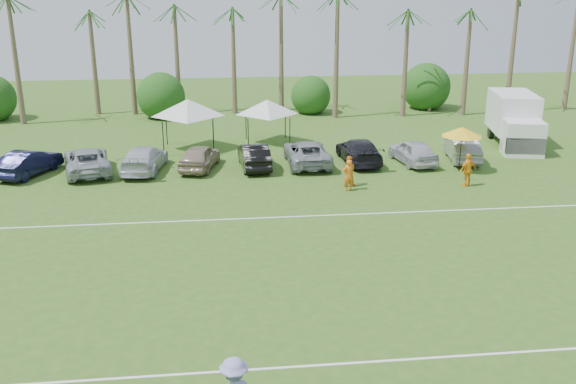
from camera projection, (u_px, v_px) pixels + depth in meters
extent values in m
cube|color=white|center=(289.00, 367.00, 17.86)|extent=(80.00, 0.10, 0.01)
cube|color=white|center=(259.00, 218.00, 29.20)|extent=(80.00, 0.10, 0.01)
cone|color=brown|center=(12.00, 62.00, 48.62)|extent=(0.44, 0.44, 9.00)
cone|color=brown|center=(79.00, 54.00, 49.01)|extent=(0.44, 0.44, 10.00)
cone|color=brown|center=(132.00, 47.00, 49.29)|extent=(0.44, 0.44, 11.00)
cone|color=brown|center=(185.00, 66.00, 50.19)|extent=(0.44, 0.44, 8.00)
cone|color=brown|center=(236.00, 59.00, 50.46)|extent=(0.44, 0.44, 9.00)
cone|color=brown|center=(287.00, 52.00, 50.74)|extent=(0.44, 0.44, 10.00)
cone|color=brown|center=(337.00, 45.00, 51.02)|extent=(0.44, 0.44, 11.00)
cone|color=brown|center=(397.00, 63.00, 52.03)|extent=(0.44, 0.44, 8.00)
cone|color=brown|center=(457.00, 56.00, 52.41)|extent=(0.44, 0.44, 9.00)
cone|color=brown|center=(516.00, 49.00, 52.80)|extent=(0.44, 0.44, 10.00)
cone|color=brown|center=(562.00, 43.00, 53.08)|extent=(0.44, 0.44, 11.00)
cylinder|color=brown|center=(163.00, 106.00, 51.94)|extent=(0.30, 0.30, 1.40)
sphere|color=#174613|center=(162.00, 93.00, 51.60)|extent=(4.00, 4.00, 4.00)
cylinder|color=brown|center=(309.00, 103.00, 53.24)|extent=(0.30, 0.30, 1.40)
sphere|color=#174613|center=(309.00, 90.00, 52.90)|extent=(4.00, 4.00, 4.00)
cylinder|color=brown|center=(426.00, 101.00, 54.32)|extent=(0.30, 0.30, 1.40)
sphere|color=#174613|center=(427.00, 88.00, 53.98)|extent=(4.00, 4.00, 4.00)
imported|color=orange|center=(348.00, 175.00, 32.84)|extent=(0.69, 0.56, 1.65)
imported|color=orange|center=(348.00, 171.00, 33.61)|extent=(0.85, 0.69, 1.62)
imported|color=#FFA71C|center=(468.00, 170.00, 33.53)|extent=(1.12, 0.79, 1.77)
cube|color=white|center=(513.00, 112.00, 42.38)|extent=(3.45, 5.08, 2.53)
cube|color=white|center=(523.00, 138.00, 39.63)|extent=(2.66, 2.27, 2.13)
cube|color=black|center=(526.00, 146.00, 39.00)|extent=(2.34, 0.79, 1.01)
cube|color=#E5590C|center=(532.00, 119.00, 42.40)|extent=(0.36, 1.59, 0.91)
cylinder|color=black|center=(505.00, 147.00, 40.10)|extent=(0.49, 0.95, 0.91)
cylinder|color=black|center=(538.00, 147.00, 39.91)|extent=(0.49, 0.95, 0.91)
cylinder|color=black|center=(491.00, 132.00, 44.12)|extent=(0.49, 0.95, 0.91)
cylinder|color=black|center=(521.00, 132.00, 43.93)|extent=(0.49, 0.95, 0.91)
cylinder|color=black|center=(163.00, 139.00, 39.29)|extent=(0.06, 0.06, 2.17)
cylinder|color=black|center=(213.00, 138.00, 39.62)|extent=(0.06, 0.06, 2.17)
cylinder|color=black|center=(166.00, 128.00, 42.18)|extent=(0.06, 0.06, 2.17)
cylinder|color=black|center=(213.00, 127.00, 42.51)|extent=(0.06, 0.06, 2.17)
pyramid|color=silver|center=(188.00, 99.00, 40.22)|extent=(4.69, 4.69, 1.09)
cylinder|color=black|center=(248.00, 134.00, 41.25)|extent=(0.06, 0.06, 1.94)
cylinder|color=black|center=(290.00, 133.00, 41.54)|extent=(0.06, 0.06, 1.94)
cylinder|color=black|center=(246.00, 125.00, 43.80)|extent=(0.06, 0.06, 1.94)
cylinder|color=black|center=(285.00, 124.00, 44.09)|extent=(0.06, 0.06, 1.94)
pyramid|color=silver|center=(267.00, 100.00, 42.07)|extent=(4.18, 4.18, 0.97)
cylinder|color=black|center=(460.00, 152.00, 36.08)|extent=(0.05, 0.05, 2.31)
cone|color=yellow|center=(462.00, 132.00, 35.72)|extent=(2.31, 2.31, 0.52)
imported|color=black|center=(29.00, 163.00, 35.55)|extent=(3.06, 4.58, 1.43)
imported|color=#9AA0A6|center=(87.00, 161.00, 35.96)|extent=(3.48, 5.54, 1.43)
imported|color=silver|center=(144.00, 159.00, 36.33)|extent=(2.61, 5.13, 1.43)
imported|color=tan|center=(199.00, 157.00, 36.73)|extent=(2.64, 4.47, 1.43)
imported|color=black|center=(254.00, 156.00, 36.95)|extent=(1.80, 4.42, 1.43)
imported|color=#9498A0|center=(307.00, 153.00, 37.59)|extent=(2.38, 5.14, 1.43)
imported|color=black|center=(359.00, 151.00, 38.04)|extent=(2.12, 4.97, 1.43)
imported|color=silver|center=(413.00, 152.00, 37.87)|extent=(2.24, 4.38, 1.43)
imported|color=gray|center=(462.00, 149.00, 38.45)|extent=(2.20, 4.52, 1.43)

